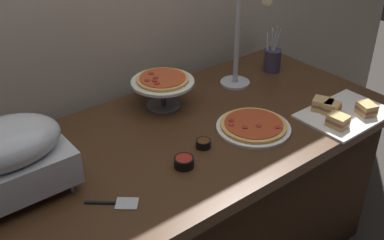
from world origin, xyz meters
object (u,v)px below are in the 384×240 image
Objects in this scene: pizza_plate_front at (253,126)px; sauce_cup_near at (184,162)px; sauce_cup_far at (203,143)px; serving_spatula at (114,203)px; pizza_plate_center at (163,83)px; heat_lamp at (261,4)px; utensil_holder at (272,59)px; chafing_dish at (8,156)px; sandwich_platter at (342,112)px.

sauce_cup_near is (-0.37, -0.03, 0.01)m from pizza_plate_front.
sauce_cup_far reaches higher than serving_spatula.
heat_lamp is at bearing -22.79° from pizza_plate_center.
serving_spatula is at bearing -161.03° from utensil_holder.
utensil_holder is at bearing 36.26° from pizza_plate_front.
heat_lamp is 7.45× the size of sauce_cup_near.
pizza_plate_center is 1.77× the size of serving_spatula.
sauce_cup_far is (0.13, 0.05, -0.00)m from sauce_cup_near.
utensil_holder reaches higher than sauce_cup_near.
pizza_plate_center is at bearing 79.55° from sauce_cup_far.
pizza_plate_front is at bearing -65.24° from pizza_plate_center.
chafing_dish is 1.30m from sandwich_platter.
pizza_plate_center is (-0.17, 0.38, 0.10)m from pizza_plate_front.
sauce_cup_far is (-0.06, -0.35, -0.09)m from pizza_plate_center.
sandwich_platter reaches higher than pizza_plate_front.
chafing_dish reaches higher than utensil_holder.
sauce_cup_far is 0.25× the size of utensil_holder.
serving_spatula is (-0.29, -0.02, -0.02)m from sauce_cup_near.
utensil_holder reaches higher than pizza_plate_front.
pizza_plate_center is at bearing 176.91° from utensil_holder.
chafing_dish is 1.22× the size of pizza_plate_front.
heat_lamp is at bearing -152.43° from utensil_holder.
heat_lamp is 1.98× the size of pizza_plate_center.
sauce_cup_far is 0.37× the size of serving_spatula.
pizza_plate_front is 4.17× the size of sauce_cup_near.
sandwich_platter is (0.36, -0.16, 0.01)m from pizza_plate_front.
sandwich_platter is 1.03m from serving_spatula.
pizza_plate_front is (-0.22, -0.21, -0.40)m from heat_lamp.
utensil_holder reaches higher than serving_spatula.
utensil_holder is at bearing 78.02° from sandwich_platter.
utensil_holder is (1.35, 0.15, -0.09)m from chafing_dish.
sauce_cup_far is (0.65, -0.17, -0.13)m from chafing_dish.
heat_lamp is 9.36× the size of sauce_cup_far.
sauce_cup_near is at bearing -157.87° from heat_lamp.
pizza_plate_center is 0.64m from utensil_holder.
sandwich_platter is 0.63m from sauce_cup_far.
pizza_plate_center is 1.18× the size of utensil_holder.
pizza_plate_front is at bearing -135.73° from heat_lamp.
pizza_plate_center is (0.71, 0.18, -0.04)m from chafing_dish.
sandwich_platter is at bearing -15.70° from chafing_dish.
sandwich_platter is 0.74m from sauce_cup_near.
heat_lamp reaches higher than sauce_cup_far.
pizza_plate_front is 0.58m from utensil_holder.
sandwich_platter is 1.67× the size of utensil_holder.
utensil_holder is 1.20m from serving_spatula.
heat_lamp is at bearing 22.13° from sauce_cup_near.
sandwich_platter is 6.69× the size of sauce_cup_far.
sauce_cup_near is 1.26× the size of sauce_cup_far.
pizza_plate_center is 3.75× the size of sauce_cup_near.
utensil_holder is at bearing 6.29° from chafing_dish.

